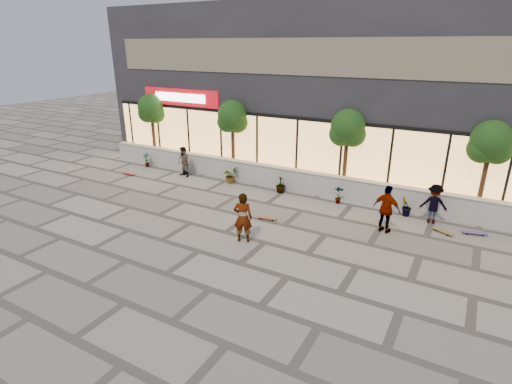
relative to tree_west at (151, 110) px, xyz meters
The scene contains 21 objects.
ground 12.21m from the tree_west, 40.55° to the right, with size 80.00×80.00×0.00m, color #9C9387.
planter_wall 9.36m from the tree_west, ahead, with size 22.00×0.42×1.04m.
retail_building 10.27m from the tree_west, 28.00° to the left, with size 24.00×9.17×8.50m.
shrub_a 2.91m from the tree_west, 68.20° to the right, with size 0.43×0.29×0.81m, color #173A12.
shrub_b 4.37m from the tree_west, 20.75° to the right, with size 0.45×0.36×0.81m, color #173A12.
shrub_c 6.74m from the tree_west, 11.58° to the right, with size 0.73×0.63×0.81m, color #173A12.
shrub_d 9.35m from the tree_west, ahead, with size 0.45×0.45×0.81m, color #173A12.
shrub_e 12.05m from the tree_west, ahead, with size 0.43×0.29×0.81m, color #173A12.
shrub_f 14.78m from the tree_west, ahead, with size 0.45×0.36×0.81m, color #173A12.
tree_west is the anchor object (origin of this frame).
tree_midwest 5.50m from the tree_west, ahead, with size 1.60×1.50×3.92m.
tree_mideast 11.50m from the tree_west, ahead, with size 1.60×1.50×3.92m.
tree_east 17.00m from the tree_west, ahead, with size 1.60×1.50×3.92m.
skater_center 11.95m from the tree_west, 32.54° to the right, with size 0.66×0.43×1.81m, color white.
skater_left 4.42m from the tree_west, 24.68° to the right, with size 0.77×0.60×1.59m, color tan.
skater_right_near 14.59m from the tree_west, 12.56° to the right, with size 1.06×0.44×1.81m, color white.
skater_right_far 15.72m from the tree_west, ahead, with size 1.01×0.58×1.57m, color maroon.
skateboard_center 11.09m from the tree_west, 23.71° to the right, with size 0.83×0.34×0.10m.
skateboard_left 4.10m from the tree_west, 75.99° to the right, with size 0.79×0.26×0.09m.
skateboard_right_near 16.41m from the tree_west, ahead, with size 0.79×0.53×0.09m.
skateboard_right_far 17.37m from the tree_west, ahead, with size 0.89×0.45×0.10m.
Camera 1 is at (7.51, -9.40, 6.55)m, focal length 28.00 mm.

